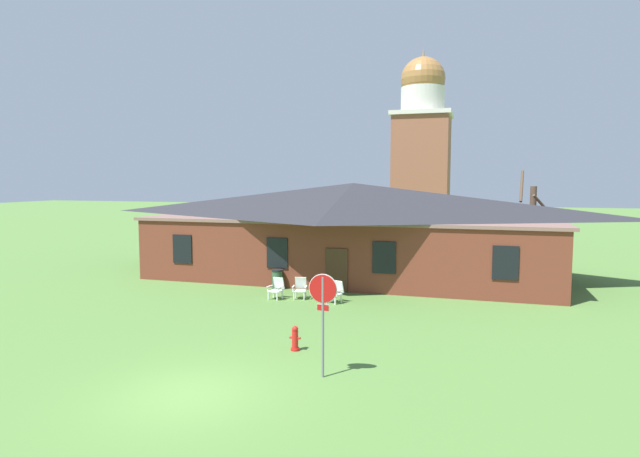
{
  "coord_description": "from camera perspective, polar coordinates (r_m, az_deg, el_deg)",
  "views": [
    {
      "loc": [
        6.79,
        -11.2,
        5.37
      ],
      "look_at": [
        0.98,
        8.0,
        3.5
      ],
      "focal_mm": 29.38,
      "sensor_mm": 36.0,
      "label": 1
    }
  ],
  "objects": [
    {
      "name": "trash_bin",
      "position": [
        25.93,
        -4.67,
        -5.53
      ],
      "size": [
        0.56,
        0.56,
        0.98
      ],
      "color": "#335638",
      "rests_on": "ground"
    },
    {
      "name": "stop_sign",
      "position": [
        14.25,
        0.31,
        -8.23
      ],
      "size": [
        0.81,
        0.07,
        2.86
      ],
      "color": "slate",
      "rests_on": "ground"
    },
    {
      "name": "dome_tower",
      "position": [
        47.81,
        11.01,
        7.99
      ],
      "size": [
        5.18,
        5.18,
        16.98
      ],
      "color": "#93563D",
      "rests_on": "ground"
    },
    {
      "name": "lawn_chair_near_door",
      "position": [
        23.9,
        -2.17,
        -6.44
      ],
      "size": [
        0.71,
        0.75,
        0.96
      ],
      "color": "silver",
      "rests_on": "ground"
    },
    {
      "name": "fire_hydrant",
      "position": [
        16.87,
        -2.74,
        -11.91
      ],
      "size": [
        0.36,
        0.28,
        0.79
      ],
      "color": "red",
      "rests_on": "ground"
    },
    {
      "name": "lawn_chair_by_porch",
      "position": [
        23.9,
        -4.73,
        -6.46
      ],
      "size": [
        0.71,
        0.75,
        0.96
      ],
      "color": "white",
      "rests_on": "ground"
    },
    {
      "name": "lawn_chair_middle",
      "position": [
        23.1,
        1.72,
        -6.85
      ],
      "size": [
        0.77,
        0.82,
        0.96
      ],
      "color": "white",
      "rests_on": "ground"
    },
    {
      "name": "lawn_chair_left_end",
      "position": [
        23.93,
        0.13,
        -6.42
      ],
      "size": [
        0.84,
        0.87,
        0.96
      ],
      "color": "silver",
      "rests_on": "ground"
    },
    {
      "name": "bare_tree_beside_building",
      "position": [
        32.27,
        22.07,
        0.34
      ],
      "size": [
        1.48,
        1.47,
        5.93
      ],
      "color": "brown",
      "rests_on": "ground"
    },
    {
      "name": "ground_plane",
      "position": [
        14.16,
        -13.94,
        -17.14
      ],
      "size": [
        200.0,
        200.0,
        0.0
      ],
      "primitive_type": "plane",
      "color": "#517A38"
    },
    {
      "name": "brick_building",
      "position": [
        29.9,
        3.63,
        0.08
      ],
      "size": [
        22.21,
        10.4,
        5.19
      ],
      "color": "brown",
      "rests_on": "ground"
    }
  ]
}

